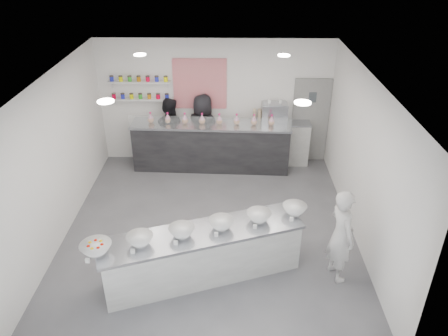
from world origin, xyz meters
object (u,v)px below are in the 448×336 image
(back_bar, at_px, (211,146))
(prep_counter, at_px, (203,254))
(espresso_machine, at_px, (274,113))
(staff_left, at_px, (170,132))
(woman_prep, at_px, (341,235))
(espresso_ledge, at_px, (278,143))
(staff_right, at_px, (203,130))

(back_bar, bearing_deg, prep_counter, -87.49)
(prep_counter, xyz_separation_m, espresso_machine, (1.46, 4.07, 0.86))
(prep_counter, distance_m, back_bar, 3.77)
(prep_counter, relative_size, staff_left, 1.96)
(prep_counter, relative_size, woman_prep, 2.01)
(espresso_ledge, bearing_deg, espresso_machine, 180.00)
(woman_prep, bearing_deg, espresso_ledge, -8.17)
(back_bar, distance_m, woman_prep, 4.35)
(espresso_machine, bearing_deg, espresso_ledge, 0.00)
(espresso_machine, relative_size, staff_left, 0.36)
(woman_prep, relative_size, staff_left, 0.98)
(staff_left, relative_size, staff_right, 0.95)
(espresso_machine, bearing_deg, woman_prep, -79.20)
(staff_left, distance_m, staff_right, 0.81)
(prep_counter, bearing_deg, woman_prep, -17.85)
(espresso_machine, height_order, staff_right, staff_right)
(prep_counter, height_order, woman_prep, woman_prep)
(woman_prep, distance_m, staff_left, 5.13)
(prep_counter, relative_size, staff_right, 1.87)
(espresso_machine, height_order, woman_prep, woman_prep)
(prep_counter, distance_m, woman_prep, 2.26)
(prep_counter, height_order, staff_right, staff_right)
(woman_prep, height_order, staff_left, staff_left)
(back_bar, relative_size, espresso_machine, 6.19)
(espresso_ledge, distance_m, espresso_machine, 0.79)
(espresso_machine, bearing_deg, staff_left, -178.82)
(back_bar, bearing_deg, espresso_machine, 13.60)
(prep_counter, height_order, espresso_machine, espresso_machine)
(prep_counter, bearing_deg, espresso_machine, 50.84)
(woman_prep, bearing_deg, staff_left, 22.51)
(staff_left, xyz_separation_m, staff_right, (0.81, 0.00, 0.04))
(espresso_ledge, height_order, staff_right, staff_right)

